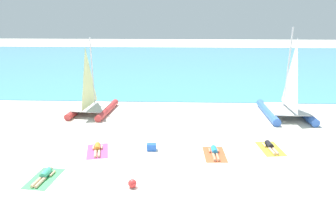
{
  "coord_description": "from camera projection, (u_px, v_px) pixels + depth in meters",
  "views": [
    {
      "loc": [
        0.75,
        -13.09,
        7.16
      ],
      "look_at": [
        0.0,
        5.1,
        1.2
      ],
      "focal_mm": 33.17,
      "sensor_mm": 36.0,
      "label": 1
    }
  ],
  "objects": [
    {
      "name": "ground_plane",
      "position": [
        171.0,
        107.0,
        24.18
      ],
      "size": [
        120.0,
        120.0,
        0.0
      ],
      "primitive_type": "plane",
      "color": "silver"
    },
    {
      "name": "ocean_water",
      "position": [
        176.0,
        63.0,
        44.42
      ],
      "size": [
        120.0,
        40.0,
        0.05
      ],
      "primitive_type": "cube",
      "color": "#4C9EB7",
      "rests_on": "ground"
    },
    {
      "name": "sailboat_blue",
      "position": [
        287.0,
        104.0,
        21.81
      ],
      "size": [
        3.01,
        4.7,
        6.13
      ],
      "rotation": [
        0.0,
        0.0,
        -0.0
      ],
      "color": "blue",
      "rests_on": "ground"
    },
    {
      "name": "sailboat_red",
      "position": [
        92.0,
        102.0,
        22.58
      ],
      "size": [
        2.99,
        4.35,
        5.39
      ],
      "rotation": [
        0.0,
        0.0,
        -0.09
      ],
      "color": "#CC3838",
      "rests_on": "ground"
    },
    {
      "name": "towel_leftmost",
      "position": [
        44.0,
        178.0,
        13.88
      ],
      "size": [
        1.3,
        2.01,
        0.01
      ],
      "primitive_type": "cube",
      "rotation": [
        0.0,
        0.0,
        -0.11
      ],
      "color": "#4CB266",
      "rests_on": "ground"
    },
    {
      "name": "sunbather_leftmost",
      "position": [
        44.0,
        175.0,
        13.91
      ],
      "size": [
        0.58,
        1.57,
        0.3
      ],
      "rotation": [
        0.0,
        0.0,
        -0.11
      ],
      "color": "#3FB28C",
      "rests_on": "towel_leftmost"
    },
    {
      "name": "towel_center_left",
      "position": [
        98.0,
        151.0,
        16.59
      ],
      "size": [
        1.5,
        2.1,
        0.01
      ],
      "primitive_type": "cube",
      "rotation": [
        0.0,
        0.0,
        0.23
      ],
      "color": "#D84C99",
      "rests_on": "ground"
    },
    {
      "name": "sunbather_center_left",
      "position": [
        97.0,
        148.0,
        16.61
      ],
      "size": [
        0.74,
        1.56,
        0.3
      ],
      "rotation": [
        0.0,
        0.0,
        0.23
      ],
      "color": "orange",
      "rests_on": "towel_center_left"
    },
    {
      "name": "towel_center_right",
      "position": [
        215.0,
        154.0,
        16.22
      ],
      "size": [
        1.17,
        1.94,
        0.01
      ],
      "primitive_type": "cube",
      "rotation": [
        0.0,
        0.0,
        0.04
      ],
      "color": "#EA5933",
      "rests_on": "ground"
    },
    {
      "name": "sunbather_center_right",
      "position": [
        215.0,
        152.0,
        16.24
      ],
      "size": [
        0.56,
        1.56,
        0.3
      ],
      "rotation": [
        0.0,
        0.0,
        0.04
      ],
      "color": "#268CCC",
      "rests_on": "towel_center_right"
    },
    {
      "name": "towel_rightmost",
      "position": [
        270.0,
        149.0,
        16.88
      ],
      "size": [
        1.29,
        2.01,
        0.01
      ],
      "primitive_type": "cube",
      "rotation": [
        0.0,
        0.0,
        0.11
      ],
      "color": "yellow",
      "rests_on": "ground"
    },
    {
      "name": "sunbather_rightmost",
      "position": [
        270.0,
        146.0,
        16.9
      ],
      "size": [
        0.58,
        1.57,
        0.3
      ],
      "rotation": [
        0.0,
        0.0,
        0.11
      ],
      "color": "black",
      "rests_on": "towel_rightmost"
    },
    {
      "name": "beach_ball",
      "position": [
        132.0,
        183.0,
        13.15
      ],
      "size": [
        0.37,
        0.37,
        0.37
      ],
      "primitive_type": "sphere",
      "color": "red",
      "rests_on": "ground"
    },
    {
      "name": "cooler_box",
      "position": [
        152.0,
        147.0,
        16.67
      ],
      "size": [
        0.5,
        0.36,
        0.36
      ],
      "primitive_type": "cube",
      "color": "blue",
      "rests_on": "ground"
    }
  ]
}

